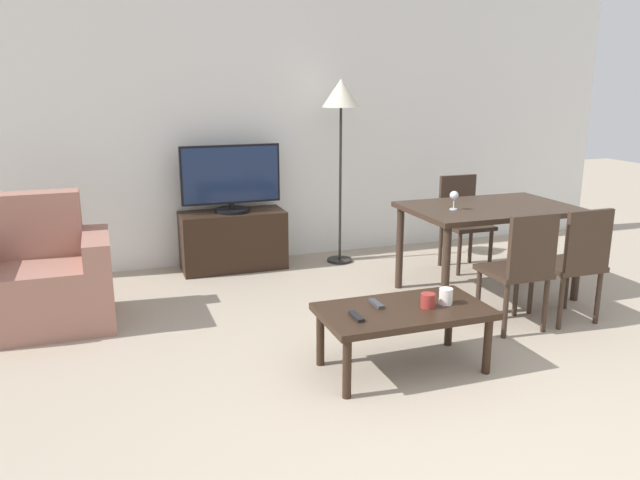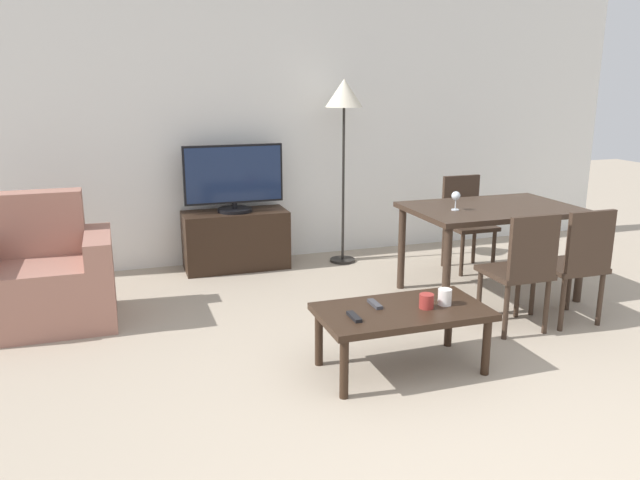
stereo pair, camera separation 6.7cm
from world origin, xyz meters
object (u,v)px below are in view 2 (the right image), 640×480
(coffee_table, at_px, (402,316))
(wine_glass_left, at_px, (456,197))
(tv_stand, at_px, (236,240))
(dining_chair_near, at_px, (522,267))
(tv, at_px, (234,179))
(cup_colored_far, at_px, (427,301))
(cup_white_near, at_px, (445,297))
(floor_lamp, at_px, (344,103))
(dining_chair_far, at_px, (466,218))
(armchair, at_px, (43,279))
(remote_secondary, at_px, (354,317))
(remote_primary, at_px, (375,304))
(dining_table, at_px, (491,217))
(dining_chair_near_right, at_px, (577,261))

(coffee_table, xyz_separation_m, wine_glass_left, (0.91, 0.98, 0.49))
(tv_stand, height_order, dining_chair_near, dining_chair_near)
(wine_glass_left, bearing_deg, tv, 135.47)
(tv, relative_size, dining_chair_near, 1.06)
(tv_stand, height_order, cup_colored_far, tv_stand)
(tv_stand, distance_m, cup_white_near, 2.55)
(floor_lamp, bearing_deg, dining_chair_far, -27.92)
(armchair, height_order, coffee_table, armchair)
(coffee_table, xyz_separation_m, dining_chair_near, (1.02, 0.28, 0.13))
(dining_chair_near, relative_size, remote_secondary, 5.64)
(coffee_table, distance_m, cup_colored_far, 0.17)
(tv, bearing_deg, dining_chair_far, -17.74)
(wine_glass_left, bearing_deg, remote_primary, -139.75)
(tv_stand, bearing_deg, floor_lamp, -6.48)
(armchair, bearing_deg, dining_table, -8.08)
(dining_chair_far, relative_size, dining_chair_near_right, 1.00)
(armchair, bearing_deg, dining_chair_near_right, -18.71)
(tv, height_order, dining_chair_near_right, tv)
(cup_colored_far, bearing_deg, armchair, 145.65)
(remote_primary, bearing_deg, dining_table, 33.40)
(remote_primary, bearing_deg, tv, 99.82)
(tv_stand, height_order, tv, tv)
(remote_secondary, height_order, cup_white_near, cup_white_near)
(dining_table, height_order, remote_secondary, dining_table)
(remote_primary, bearing_deg, cup_colored_far, -26.12)
(coffee_table, distance_m, floor_lamp, 2.60)
(tv, height_order, dining_chair_near, tv)
(dining_chair_near_right, relative_size, floor_lamp, 0.50)
(remote_secondary, relative_size, cup_white_near, 1.53)
(dining_chair_near, xyz_separation_m, floor_lamp, (-0.55, 2.00, 1.02))
(tv_stand, distance_m, coffee_table, 2.45)
(armchair, bearing_deg, cup_colored_far, -34.35)
(dining_table, height_order, dining_chair_near_right, dining_chair_near_right)
(tv_stand, xyz_separation_m, cup_colored_far, (0.67, -2.43, 0.17))
(tv, relative_size, cup_colored_far, 10.37)
(dining_chair_near, height_order, floor_lamp, floor_lamp)
(floor_lamp, relative_size, cup_colored_far, 19.77)
(dining_chair_near_right, xyz_separation_m, cup_white_near, (-1.21, -0.30, -0.03))
(cup_white_near, bearing_deg, remote_secondary, -176.53)
(dining_table, height_order, cup_white_near, dining_table)
(tv_stand, bearing_deg, dining_table, -37.74)
(tv_stand, distance_m, dining_chair_near_right, 2.93)
(floor_lamp, bearing_deg, wine_glass_left, -71.82)
(remote_primary, xyz_separation_m, wine_glass_left, (1.04, 0.88, 0.43))
(cup_colored_far, bearing_deg, dining_chair_near, 19.46)
(tv, height_order, cup_colored_far, tv)
(cup_colored_far, relative_size, wine_glass_left, 0.59)
(dining_chair_near, bearing_deg, wine_glass_left, 99.71)
(tv, height_order, cup_white_near, tv)
(cup_colored_far, bearing_deg, tv, 105.42)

